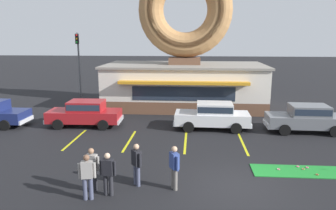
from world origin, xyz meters
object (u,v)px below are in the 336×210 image
at_px(golf_ball, 277,169).
at_px(trash_bin, 98,106).
at_px(car_red, 85,112).
at_px(pedestrian_beanie_man, 137,163).
at_px(car_white, 213,115).
at_px(pedestrian_hooded_kid, 174,166).
at_px(traffic_light_pole, 78,56).
at_px(pedestrian_blue_sweater_man, 87,175).
at_px(pedestrian_leather_jacket_man, 92,167).
at_px(car_grey, 307,117).
at_px(pedestrian_clipboard_woman, 108,172).

relative_size(golf_ball, trash_bin, 0.04).
relative_size(car_red, trash_bin, 4.73).
height_order(car_red, pedestrian_beanie_man, pedestrian_beanie_man).
bearing_deg(car_white, car_red, 179.87).
distance_m(pedestrian_hooded_kid, traffic_light_pole, 21.07).
distance_m(car_red, pedestrian_blue_sweater_man, 9.66).
height_order(car_red, pedestrian_blue_sweater_man, pedestrian_blue_sweater_man).
distance_m(golf_ball, traffic_light_pole, 21.90).
relative_size(pedestrian_blue_sweater_man, pedestrian_leather_jacket_man, 1.01).
bearing_deg(car_grey, pedestrian_hooded_kid, -132.49).
bearing_deg(car_grey, trash_bin, 164.74).
relative_size(car_grey, pedestrian_clipboard_woman, 2.92).
distance_m(pedestrian_hooded_kid, trash_bin, 13.16).
bearing_deg(car_grey, pedestrian_beanie_man, -138.32).
distance_m(car_white, traffic_light_pole, 15.86).
bearing_deg(trash_bin, golf_ball, -42.50).
xyz_separation_m(pedestrian_hooded_kid, pedestrian_leather_jacket_man, (-2.95, -0.32, -0.03)).
height_order(pedestrian_clipboard_woman, trash_bin, pedestrian_clipboard_woman).
distance_m(car_white, pedestrian_clipboard_woman, 9.69).
distance_m(car_red, car_white, 7.84).
height_order(car_white, pedestrian_clipboard_woman, car_white).
bearing_deg(car_red, pedestrian_hooded_kid, -53.50).
relative_size(car_grey, pedestrian_leather_jacket_man, 2.87).
height_order(car_white, pedestrian_beanie_man, pedestrian_beanie_man).
xyz_separation_m(pedestrian_leather_jacket_man, traffic_light_pole, (-6.96, 18.69, 2.83)).
distance_m(car_grey, traffic_light_pole, 20.30).
height_order(pedestrian_leather_jacket_man, trash_bin, pedestrian_leather_jacket_man).
height_order(golf_ball, trash_bin, trash_bin).
height_order(golf_ball, pedestrian_clipboard_woman, pedestrian_clipboard_woman).
bearing_deg(pedestrian_blue_sweater_man, car_grey, 41.37).
distance_m(car_grey, pedestrian_clipboard_woman, 12.82).
bearing_deg(car_red, pedestrian_beanie_man, -59.90).
distance_m(golf_ball, car_white, 6.57).
relative_size(pedestrian_blue_sweater_man, traffic_light_pole, 0.28).
xyz_separation_m(car_grey, pedestrian_leather_jacket_man, (-10.20, -8.23, 0.01)).
relative_size(car_white, pedestrian_clipboard_woman, 2.92).
bearing_deg(pedestrian_beanie_man, car_red, 120.10).
xyz_separation_m(golf_ball, car_red, (-10.21, 6.09, 0.82)).
height_order(pedestrian_blue_sweater_man, traffic_light_pole, traffic_light_pole).
relative_size(pedestrian_leather_jacket_man, traffic_light_pole, 0.28).
bearing_deg(golf_ball, pedestrian_hooded_kid, -154.19).
bearing_deg(pedestrian_blue_sweater_man, trash_bin, 104.78).
bearing_deg(golf_ball, pedestrian_leather_jacket_man, -161.82).
height_order(car_white, traffic_light_pole, traffic_light_pole).
distance_m(car_red, trash_bin, 3.49).
distance_m(car_grey, pedestrian_hooded_kid, 10.73).
relative_size(pedestrian_hooded_kid, pedestrian_clipboard_woman, 1.05).
distance_m(pedestrian_blue_sweater_man, pedestrian_hooded_kid, 3.07).
distance_m(car_white, pedestrian_blue_sweater_man, 10.28).
bearing_deg(car_grey, traffic_light_pole, 148.62).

